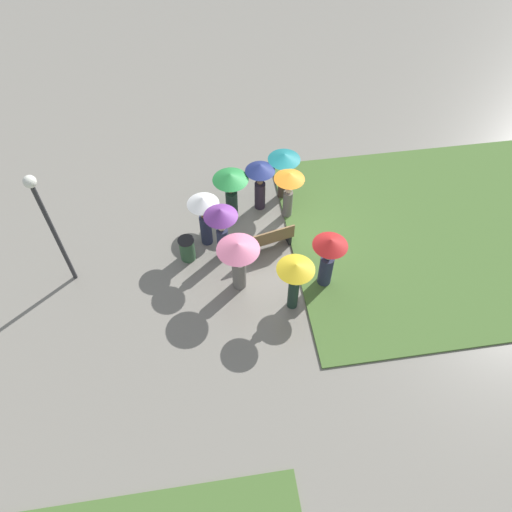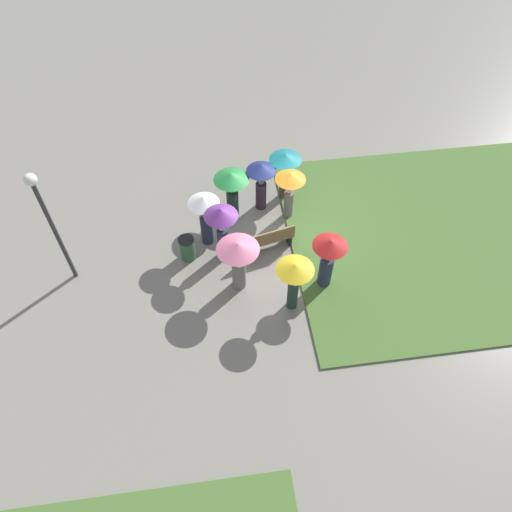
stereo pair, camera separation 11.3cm
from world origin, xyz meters
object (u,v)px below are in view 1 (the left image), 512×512
at_px(crowd_person_green, 231,186).
at_px(crowd_person_orange, 289,185).
at_px(trash_bin, 187,249).
at_px(park_bench, 269,239).
at_px(crowd_person_teal, 284,166).
at_px(crowd_person_white, 204,213).
at_px(crowd_person_pink, 238,256).
at_px(crowd_person_purple, 221,224).
at_px(crowd_person_navy, 260,178).
at_px(lamp_post, 47,217).
at_px(crowd_person_yellow, 295,276).
at_px(crowd_person_red, 328,255).

height_order(crowd_person_green, crowd_person_orange, crowd_person_orange).
bearing_deg(trash_bin, park_bench, 179.87).
relative_size(crowd_person_teal, crowd_person_orange, 0.99).
distance_m(trash_bin, crowd_person_white, 1.22).
height_order(park_bench, crowd_person_white, crowd_person_white).
distance_m(crowd_person_teal, crowd_person_pink, 3.91).
bearing_deg(trash_bin, crowd_person_teal, -146.33).
xyz_separation_m(crowd_person_pink, crowd_person_purple, (0.34, -1.15, 0.10)).
height_order(crowd_person_navy, crowd_person_green, crowd_person_navy).
bearing_deg(crowd_person_pink, crowd_person_teal, 110.78).
bearing_deg(crowd_person_teal, crowd_person_white, 52.04).
bearing_deg(crowd_person_purple, lamp_post, 59.06).
relative_size(park_bench, crowd_person_pink, 0.84).
bearing_deg(park_bench, crowd_person_pink, 35.94).
bearing_deg(crowd_person_purple, trash_bin, 52.77).
distance_m(crowd_person_yellow, crowd_person_white, 3.48).
height_order(crowd_person_teal, crowd_person_orange, crowd_person_orange).
bearing_deg(crowd_person_orange, crowd_person_pink, -169.32).
bearing_deg(trash_bin, crowd_person_green, -133.31).
bearing_deg(crowd_person_purple, crowd_person_navy, -69.71).
bearing_deg(crowd_person_pink, crowd_person_yellow, 16.00).
relative_size(park_bench, crowd_person_navy, 0.85).
xyz_separation_m(crowd_person_red, crowd_person_yellow, (1.07, 0.64, 0.12)).
bearing_deg(crowd_person_red, crowd_person_white, 118.84).
bearing_deg(park_bench, crowd_person_white, -29.55).
distance_m(crowd_person_navy, crowd_person_orange, 0.97).
distance_m(crowd_person_green, crowd_person_pink, 2.87).
bearing_deg(crowd_person_green, crowd_person_pink, -140.94).
bearing_deg(crowd_person_purple, crowd_person_orange, -91.46).
bearing_deg(crowd_person_teal, crowd_person_yellow, 103.99).
bearing_deg(crowd_person_red, trash_bin, 130.11).
bearing_deg(crowd_person_yellow, crowd_person_navy, 10.65).
distance_m(lamp_post, crowd_person_red, 7.46).
height_order(crowd_person_teal, crowd_person_green, crowd_person_teal).
bearing_deg(crowd_person_red, lamp_post, 141.57).
height_order(trash_bin, crowd_person_green, crowd_person_green).
xyz_separation_m(crowd_person_purple, crowd_person_orange, (-2.22, -1.37, -0.11)).
bearing_deg(crowd_person_purple, crowd_person_pink, 163.25).
relative_size(lamp_post, trash_bin, 4.85).
bearing_deg(crowd_person_navy, crowd_person_white, 81.21).
bearing_deg(park_bench, crowd_person_yellow, 85.43).
xyz_separation_m(crowd_person_navy, crowd_person_orange, (-0.82, 0.53, 0.06)).
height_order(trash_bin, crowd_person_navy, crowd_person_navy).
bearing_deg(crowd_person_red, crowd_person_pink, 144.89).
xyz_separation_m(park_bench, crowd_person_green, (0.96, -1.64, 0.77)).
bearing_deg(trash_bin, crowd_person_purple, 175.95).
bearing_deg(crowd_person_yellow, crowd_person_purple, 45.82).
distance_m(park_bench, crowd_person_orange, 1.77).
xyz_separation_m(lamp_post, crowd_person_teal, (-6.66, -2.45, -1.26)).
relative_size(crowd_person_red, crowd_person_white, 1.01).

